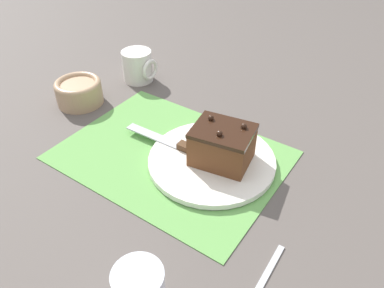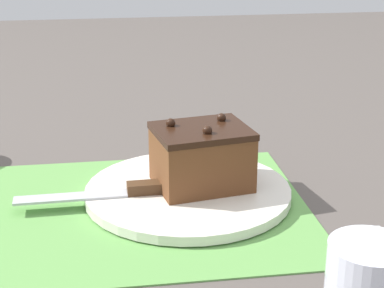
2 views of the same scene
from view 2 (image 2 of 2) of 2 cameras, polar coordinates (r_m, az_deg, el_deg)
ground_plane at (r=0.80m, az=-6.28°, el=-6.05°), size 3.00×3.00×0.00m
placemat_woven at (r=0.80m, az=-6.28°, el=-5.92°), size 0.46×0.34×0.00m
cake_plate at (r=0.82m, az=-0.37°, el=-4.30°), size 0.26×0.26×0.01m
chocolate_cake at (r=0.81m, az=0.86°, el=-1.12°), size 0.13×0.11×0.09m
serving_knife at (r=0.80m, az=-5.91°, el=-4.13°), size 0.20×0.03×0.01m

